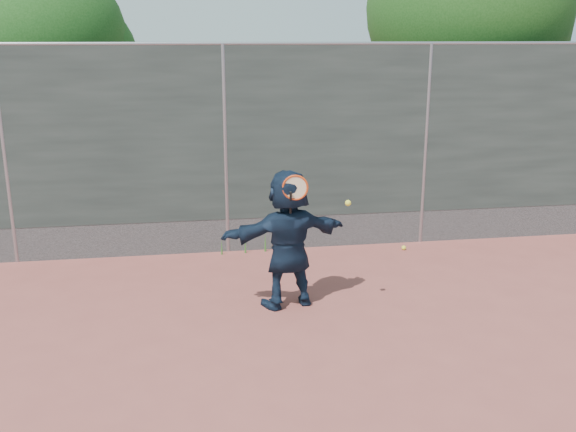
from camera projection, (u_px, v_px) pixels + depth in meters
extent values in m
plane|color=#9E4C42|center=(252.00, 365.00, 6.26)|extent=(80.00, 80.00, 0.00)
imported|color=#142338|center=(288.00, 239.00, 7.46)|extent=(1.60, 0.81, 1.65)
sphere|color=#FAF637|center=(404.00, 248.00, 9.63)|extent=(0.07, 0.07, 0.07)
cube|color=#38423D|center=(225.00, 134.00, 9.11)|extent=(20.00, 0.04, 2.50)
cube|color=slate|center=(228.00, 235.00, 9.52)|extent=(20.00, 0.03, 0.50)
cylinder|color=gray|center=(223.00, 44.00, 8.78)|extent=(20.00, 0.05, 0.05)
cylinder|color=gray|center=(5.00, 158.00, 8.73)|extent=(0.06, 0.06, 3.00)
cylinder|color=gray|center=(225.00, 152.00, 9.18)|extent=(0.06, 0.06, 3.00)
cylinder|color=gray|center=(425.00, 146.00, 9.63)|extent=(0.06, 0.06, 3.00)
torus|color=red|center=(295.00, 188.00, 7.10)|extent=(0.29, 0.05, 0.29)
cylinder|color=beige|center=(295.00, 188.00, 7.10)|extent=(0.25, 0.03, 0.25)
cylinder|color=black|center=(291.00, 205.00, 7.16)|extent=(0.04, 0.13, 0.33)
sphere|color=#FAF637|center=(348.00, 203.00, 7.16)|extent=(0.07, 0.07, 0.07)
cylinder|color=#382314|center=(459.00, 136.00, 12.00)|extent=(0.28, 0.28, 2.60)
sphere|color=#23561C|center=(468.00, 8.00, 11.39)|extent=(3.60, 3.60, 3.60)
sphere|color=#23561C|center=(499.00, 29.00, 11.78)|extent=(2.52, 2.52, 2.52)
cylinder|color=#382314|center=(51.00, 150.00, 11.69)|extent=(0.28, 0.28, 2.20)
sphere|color=#23561C|center=(40.00, 41.00, 11.17)|extent=(3.00, 3.00, 3.00)
sphere|color=#23561C|center=(79.00, 58.00, 11.53)|extent=(2.10, 2.10, 2.10)
cone|color=#387226|center=(245.00, 244.00, 9.47)|extent=(0.03, 0.03, 0.26)
cone|color=#387226|center=(265.00, 242.00, 9.53)|extent=(0.03, 0.03, 0.30)
cone|color=#387226|center=(222.00, 247.00, 9.41)|extent=(0.03, 0.03, 0.22)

